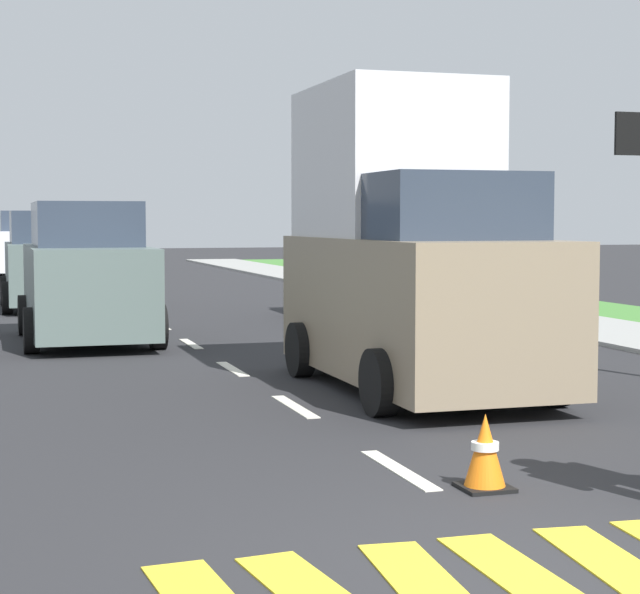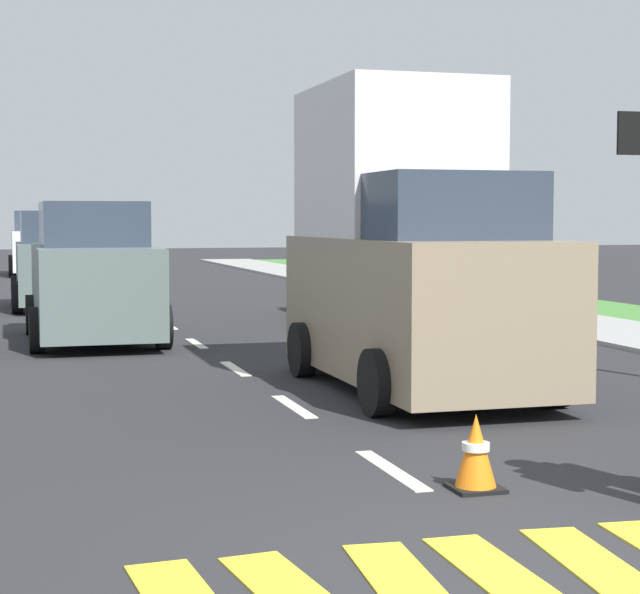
{
  "view_description": "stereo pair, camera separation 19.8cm",
  "coord_description": "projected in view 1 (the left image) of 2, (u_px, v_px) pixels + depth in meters",
  "views": [
    {
      "loc": [
        -3.04,
        -5.11,
        1.95
      ],
      "look_at": [
        0.46,
        6.31,
        1.1
      ],
      "focal_mm": 61.12,
      "sensor_mm": 36.0,
      "label": 1
    },
    {
      "loc": [
        -2.85,
        -5.17,
        1.95
      ],
      "look_at": [
        0.46,
        6.31,
        1.1
      ],
      "focal_mm": 61.12,
      "sensor_mm": 36.0,
      "label": 2
    }
  ],
  "objects": [
    {
      "name": "crosswalk_stripes",
      "position": [
        584.0,
        582.0,
        5.86
      ],
      "size": [
        4.47,
        1.93,
        0.01
      ],
      "color": "yellow",
      "rests_on": "ground"
    },
    {
      "name": "car_oncoming_third",
      "position": [
        22.0,
        245.0,
        38.02
      ],
      "size": [
        1.86,
        4.28,
        2.26
      ],
      "color": "silver",
      "rests_on": "ground"
    },
    {
      "name": "car_parked_far",
      "position": [
        372.0,
        270.0,
        21.3
      ],
      "size": [
        2.05,
        4.15,
        2.07
      ],
      "color": "silver",
      "rests_on": "ground"
    },
    {
      "name": "ground_plane",
      "position": [
        121.0,
        302.0,
        25.93
      ],
      "size": [
        96.0,
        96.0,
        0.0
      ],
      "primitive_type": "plane",
      "color": "#28282B"
    },
    {
      "name": "car_oncoming_lead",
      "position": [
        87.0,
        277.0,
        17.35
      ],
      "size": [
        2.07,
        4.31,
        2.23
      ],
      "color": "slate",
      "rests_on": "ground"
    },
    {
      "name": "traffic_cone_near",
      "position": [
        485.0,
        452.0,
        7.86
      ],
      "size": [
        0.36,
        0.36,
        0.56
      ],
      "color": "black",
      "rests_on": "ground"
    },
    {
      "name": "lane_center_line",
      "position": [
        102.0,
        290.0,
        29.93
      ],
      "size": [
        0.14,
        46.4,
        0.01
      ],
      "color": "silver",
      "rests_on": "ground"
    },
    {
      "name": "car_oncoming_second",
      "position": [
        45.0,
        264.0,
        23.76
      ],
      "size": [
        1.89,
        3.83,
        2.14
      ],
      "color": "slate",
      "rests_on": "ground"
    },
    {
      "name": "delivery_truck",
      "position": [
        410.0,
        249.0,
        12.54
      ],
      "size": [
        2.16,
        4.6,
        3.54
      ],
      "color": "gray",
      "rests_on": "ground"
    }
  ]
}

